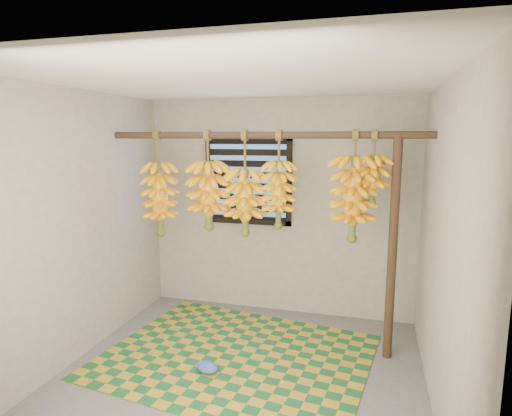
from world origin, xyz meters
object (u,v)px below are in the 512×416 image
(banana_bunch_c, at_px, (245,202))
(banana_bunch_a, at_px, (160,199))
(banana_bunch_f, at_px, (373,179))
(banana_bunch_e, at_px, (353,199))
(support_post, at_px, (392,251))
(banana_bunch_b, at_px, (209,195))
(banana_bunch_d, at_px, (279,194))
(plastic_bag, at_px, (207,367))
(woven_mat, at_px, (236,356))

(banana_bunch_c, bearing_deg, banana_bunch_a, -180.00)
(banana_bunch_f, bearing_deg, banana_bunch_e, -180.00)
(support_post, bearing_deg, banana_bunch_b, 180.00)
(support_post, xyz_separation_m, banana_bunch_d, (-1.02, -0.00, 0.46))
(support_post, bearing_deg, plastic_bag, -154.89)
(banana_bunch_f, bearing_deg, banana_bunch_a, -180.00)
(banana_bunch_a, distance_m, banana_bunch_c, 0.89)
(banana_bunch_a, xyz_separation_m, banana_bunch_e, (1.89, 0.00, 0.07))
(banana_bunch_b, xyz_separation_m, banana_bunch_e, (1.36, -0.00, 0.02))
(support_post, distance_m, banana_bunch_b, 1.77)
(banana_bunch_a, distance_m, banana_bunch_e, 1.89)
(banana_bunch_e, bearing_deg, banana_bunch_c, 180.00)
(support_post, height_order, plastic_bag, support_post)
(woven_mat, height_order, plastic_bag, plastic_bag)
(plastic_bag, xyz_separation_m, banana_bunch_d, (0.45, 0.69, 1.41))
(banana_bunch_a, xyz_separation_m, banana_bunch_f, (2.04, 0.00, 0.25))
(banana_bunch_b, bearing_deg, banana_bunch_e, -0.00)
(woven_mat, bearing_deg, banana_bunch_a, 158.06)
(plastic_bag, xyz_separation_m, banana_bunch_c, (0.13, 0.69, 1.33))
(woven_mat, xyz_separation_m, banana_bunch_f, (1.13, 0.37, 1.62))
(banana_bunch_b, bearing_deg, banana_bunch_d, -0.00)
(plastic_bag, xyz_separation_m, banana_bunch_a, (-0.76, 0.69, 1.32))
(plastic_bag, distance_m, banana_bunch_e, 1.92)
(woven_mat, relative_size, banana_bunch_b, 2.44)
(woven_mat, bearing_deg, banana_bunch_f, 17.97)
(woven_mat, height_order, banana_bunch_c, banana_bunch_c)
(banana_bunch_f, bearing_deg, support_post, 0.00)
(plastic_bag, bearing_deg, banana_bunch_d, 56.77)
(banana_bunch_a, xyz_separation_m, banana_bunch_b, (0.52, 0.00, 0.05))
(woven_mat, xyz_separation_m, banana_bunch_d, (0.30, 0.37, 1.46))
(banana_bunch_a, height_order, banana_bunch_e, same)
(woven_mat, relative_size, banana_bunch_f, 3.58)
(banana_bunch_e, bearing_deg, woven_mat, -159.38)
(banana_bunch_a, distance_m, banana_bunch_b, 0.53)
(banana_bunch_a, bearing_deg, woven_mat, -21.94)
(banana_bunch_a, xyz_separation_m, banana_bunch_d, (1.21, 0.00, 0.09))
(woven_mat, xyz_separation_m, banana_bunch_b, (-0.39, 0.37, 1.42))
(support_post, bearing_deg, banana_bunch_a, -180.00)
(woven_mat, height_order, banana_bunch_e, banana_bunch_e)
(banana_bunch_b, xyz_separation_m, banana_bunch_f, (1.52, 0.00, 0.20))
(banana_bunch_e, bearing_deg, plastic_bag, -148.41)
(plastic_bag, distance_m, banana_bunch_f, 2.14)
(woven_mat, relative_size, banana_bunch_d, 2.57)
(plastic_bag, height_order, banana_bunch_c, banana_bunch_c)
(support_post, xyz_separation_m, plastic_bag, (-1.48, -0.69, -0.95))
(woven_mat, xyz_separation_m, banana_bunch_c, (-0.02, 0.37, 1.37))
(banana_bunch_b, bearing_deg, woven_mat, -43.35)
(woven_mat, relative_size, plastic_bag, 11.18)
(banana_bunch_b, relative_size, banana_bunch_f, 1.47)
(banana_bunch_b, relative_size, banana_bunch_d, 1.05)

